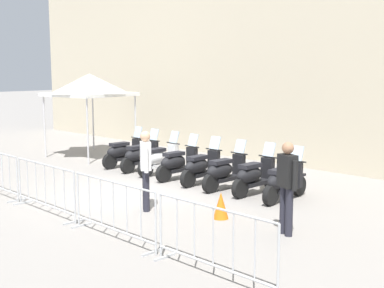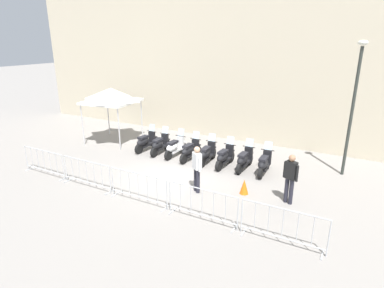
{
  "view_description": "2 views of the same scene",
  "coord_description": "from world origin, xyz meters",
  "px_view_note": "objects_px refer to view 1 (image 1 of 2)",
  "views": [
    {
      "loc": [
        8.49,
        -8.73,
        2.99
      ],
      "look_at": [
        0.59,
        1.69,
        1.11
      ],
      "focal_mm": 47.26,
      "sensor_mm": 36.0,
      "label": 1
    },
    {
      "loc": [
        4.86,
        -10.55,
        5.2
      ],
      "look_at": [
        0.13,
        1.58,
        0.96
      ],
      "focal_mm": 29.34,
      "sensor_mm": 36.0,
      "label": 2
    }
  ],
  "objects_px": {
    "motorcycle_3": "(178,163)",
    "barrier_segment_2": "(45,189)",
    "barrier_segment_4": "(213,242)",
    "motorcycle_0": "(124,153)",
    "motorcycle_2": "(160,159)",
    "officer_near_row_end": "(287,183)",
    "officer_mid_plaza": "(146,166)",
    "barrier_segment_3": "(114,210)",
    "motorcycle_4": "(202,167)",
    "motorcycle_6": "(255,176)",
    "motorcycle_5": "(225,172)",
    "motorcycle_7": "(284,182)",
    "canopy_tent": "(89,85)",
    "motorcycle_1": "(141,156)",
    "traffic_cone": "(221,205)"
  },
  "relations": [
    {
      "from": "motorcycle_3",
      "to": "barrier_segment_2",
      "type": "bearing_deg",
      "value": -91.85
    },
    {
      "from": "barrier_segment_2",
      "to": "barrier_segment_4",
      "type": "height_order",
      "value": "same"
    },
    {
      "from": "motorcycle_0",
      "to": "motorcycle_2",
      "type": "distance_m",
      "value": 1.72
    },
    {
      "from": "officer_near_row_end",
      "to": "officer_mid_plaza",
      "type": "bearing_deg",
      "value": -173.98
    },
    {
      "from": "officer_near_row_end",
      "to": "barrier_segment_3",
      "type": "bearing_deg",
      "value": -138.28
    },
    {
      "from": "motorcycle_4",
      "to": "motorcycle_6",
      "type": "distance_m",
      "value": 1.72
    },
    {
      "from": "motorcycle_5",
      "to": "officer_mid_plaza",
      "type": "xyz_separation_m",
      "value": [
        -0.28,
        -2.68,
        0.53
      ]
    },
    {
      "from": "motorcycle_2",
      "to": "officer_near_row_end",
      "type": "xyz_separation_m",
      "value": [
        5.44,
        -2.75,
        0.53
      ]
    },
    {
      "from": "motorcycle_3",
      "to": "barrier_segment_2",
      "type": "relative_size",
      "value": 0.75
    },
    {
      "from": "motorcycle_2",
      "to": "motorcycle_6",
      "type": "xyz_separation_m",
      "value": [
        3.42,
        -0.43,
        0.0
      ]
    },
    {
      "from": "motorcycle_7",
      "to": "canopy_tent",
      "type": "bearing_deg",
      "value": 169.35
    },
    {
      "from": "motorcycle_1",
      "to": "officer_near_row_end",
      "type": "bearing_deg",
      "value": -24.45
    },
    {
      "from": "motorcycle_1",
      "to": "motorcycle_7",
      "type": "height_order",
      "value": "same"
    },
    {
      "from": "motorcycle_4",
      "to": "traffic_cone",
      "type": "distance_m",
      "value": 3.22
    },
    {
      "from": "barrier_segment_4",
      "to": "barrier_segment_3",
      "type": "bearing_deg",
      "value": 172.43
    },
    {
      "from": "motorcycle_0",
      "to": "motorcycle_5",
      "type": "bearing_deg",
      "value": -8.67
    },
    {
      "from": "motorcycle_3",
      "to": "barrier_segment_2",
      "type": "xyz_separation_m",
      "value": [
        -0.14,
        -4.34,
        0.07
      ]
    },
    {
      "from": "motorcycle_4",
      "to": "motorcycle_7",
      "type": "relative_size",
      "value": 1.0
    },
    {
      "from": "motorcycle_6",
      "to": "motorcycle_0",
      "type": "bearing_deg",
      "value": 172.56
    },
    {
      "from": "motorcycle_0",
      "to": "officer_near_row_end",
      "type": "height_order",
      "value": "officer_near_row_end"
    },
    {
      "from": "motorcycle_5",
      "to": "officer_near_row_end",
      "type": "distance_m",
      "value": 3.76
    },
    {
      "from": "motorcycle_3",
      "to": "barrier_segment_2",
      "type": "height_order",
      "value": "motorcycle_3"
    },
    {
      "from": "motorcycle_3",
      "to": "motorcycle_4",
      "type": "bearing_deg",
      "value": -6.04
    },
    {
      "from": "motorcycle_4",
      "to": "officer_near_row_end",
      "type": "xyz_separation_m",
      "value": [
        3.73,
        -2.48,
        0.53
      ]
    },
    {
      "from": "motorcycle_2",
      "to": "motorcycle_4",
      "type": "bearing_deg",
      "value": -9.25
    },
    {
      "from": "motorcycle_4",
      "to": "barrier_segment_4",
      "type": "xyz_separation_m",
      "value": [
        3.77,
        -4.89,
        0.07
      ]
    },
    {
      "from": "motorcycle_4",
      "to": "traffic_cone",
      "type": "height_order",
      "value": "motorcycle_4"
    },
    {
      "from": "motorcycle_1",
      "to": "traffic_cone",
      "type": "distance_m",
      "value": 5.48
    },
    {
      "from": "motorcycle_0",
      "to": "motorcycle_7",
      "type": "height_order",
      "value": "same"
    },
    {
      "from": "motorcycle_6",
      "to": "canopy_tent",
      "type": "distance_m",
      "value": 7.92
    },
    {
      "from": "motorcycle_4",
      "to": "canopy_tent",
      "type": "height_order",
      "value": "canopy_tent"
    },
    {
      "from": "barrier_segment_3",
      "to": "motorcycle_1",
      "type": "bearing_deg",
      "value": 128.5
    },
    {
      "from": "officer_near_row_end",
      "to": "officer_mid_plaza",
      "type": "xyz_separation_m",
      "value": [
        -3.17,
        -0.33,
        0.0
      ]
    },
    {
      "from": "motorcycle_1",
      "to": "motorcycle_3",
      "type": "distance_m",
      "value": 1.72
    },
    {
      "from": "motorcycle_0",
      "to": "traffic_cone",
      "type": "relative_size",
      "value": 3.13
    },
    {
      "from": "motorcycle_1",
      "to": "barrier_segment_4",
      "type": "bearing_deg",
      "value": -39.79
    },
    {
      "from": "officer_mid_plaza",
      "to": "traffic_cone",
      "type": "distance_m",
      "value": 1.84
    },
    {
      "from": "motorcycle_0",
      "to": "motorcycle_1",
      "type": "distance_m",
      "value": 0.87
    },
    {
      "from": "motorcycle_5",
      "to": "barrier_segment_4",
      "type": "relative_size",
      "value": 0.75
    },
    {
      "from": "motorcycle_0",
      "to": "motorcycle_5",
      "type": "relative_size",
      "value": 1.0
    },
    {
      "from": "barrier_segment_2",
      "to": "canopy_tent",
      "type": "distance_m",
      "value": 7.59
    },
    {
      "from": "motorcycle_0",
      "to": "officer_mid_plaza",
      "type": "distance_m",
      "value": 5.21
    },
    {
      "from": "motorcycle_3",
      "to": "traffic_cone",
      "type": "bearing_deg",
      "value": -38.5
    },
    {
      "from": "traffic_cone",
      "to": "barrier_segment_2",
      "type": "bearing_deg",
      "value": -149.23
    },
    {
      "from": "motorcycle_0",
      "to": "officer_mid_plaza",
      "type": "height_order",
      "value": "officer_mid_plaza"
    },
    {
      "from": "motorcycle_2",
      "to": "motorcycle_3",
      "type": "distance_m",
      "value": 0.86
    },
    {
      "from": "officer_near_row_end",
      "to": "motorcycle_4",
      "type": "bearing_deg",
      "value": 146.44
    },
    {
      "from": "motorcycle_7",
      "to": "motorcycle_4",
      "type": "bearing_deg",
      "value": 173.51
    },
    {
      "from": "motorcycle_6",
      "to": "canopy_tent",
      "type": "height_order",
      "value": "canopy_tent"
    },
    {
      "from": "barrier_segment_2",
      "to": "barrier_segment_3",
      "type": "distance_m",
      "value": 2.41
    }
  ]
}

